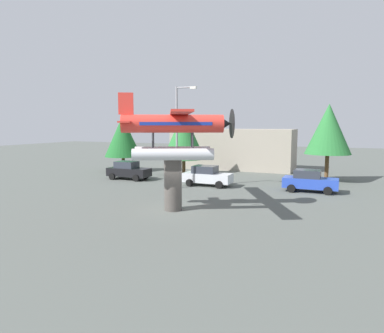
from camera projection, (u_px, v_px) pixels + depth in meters
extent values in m
plane|color=#515651|center=(173.00, 210.00, 22.31)|extent=(140.00, 140.00, 0.00)
cylinder|color=#4C4742|center=(173.00, 185.00, 22.12)|extent=(1.10, 1.10, 3.24)
cylinder|color=silver|center=(173.00, 154.00, 20.90)|extent=(4.59, 2.81, 0.70)
cylinder|color=#333338|center=(193.00, 140.00, 21.38)|extent=(0.13, 0.13, 0.90)
cylinder|color=#333338|center=(153.00, 141.00, 21.22)|extent=(0.13, 0.13, 0.90)
cylinder|color=silver|center=(173.00, 152.00, 22.88)|extent=(4.59, 2.81, 0.70)
cylinder|color=#333338|center=(192.00, 140.00, 22.37)|extent=(0.13, 0.13, 0.90)
cylinder|color=#333338|center=(153.00, 140.00, 22.21)|extent=(0.13, 0.13, 0.90)
cylinder|color=red|center=(173.00, 124.00, 21.68)|extent=(6.02, 3.81, 1.10)
cube|color=#193399|center=(176.00, 124.00, 21.69)|extent=(4.38, 2.99, 0.20)
cone|color=#262628|center=(225.00, 124.00, 21.90)|extent=(1.02, 1.10, 0.88)
cylinder|color=black|center=(232.00, 124.00, 21.92)|extent=(0.86, 1.62, 1.80)
cube|color=red|center=(179.00, 114.00, 21.63)|extent=(5.72, 9.76, 0.12)
cube|color=red|center=(126.00, 122.00, 21.48)|extent=(1.90, 2.81, 0.10)
cube|color=red|center=(126.00, 104.00, 21.35)|extent=(0.86, 0.52, 1.30)
cube|color=black|center=(129.00, 172.00, 34.73)|extent=(4.20, 1.70, 0.80)
cube|color=#2D333D|center=(127.00, 165.00, 34.74)|extent=(2.00, 1.56, 0.64)
cylinder|color=black|center=(136.00, 178.00, 33.43)|extent=(0.64, 0.22, 0.64)
cylinder|color=black|center=(146.00, 176.00, 35.07)|extent=(0.64, 0.22, 0.64)
cylinder|color=black|center=(112.00, 176.00, 34.49)|extent=(0.64, 0.22, 0.64)
cylinder|color=black|center=(123.00, 174.00, 36.13)|extent=(0.64, 0.22, 0.64)
cube|color=silver|center=(208.00, 178.00, 31.05)|extent=(4.20, 1.70, 0.80)
cube|color=#2D333D|center=(205.00, 169.00, 31.07)|extent=(2.00, 1.56, 0.64)
cylinder|color=black|center=(219.00, 185.00, 29.75)|extent=(0.64, 0.22, 0.64)
cylinder|color=black|center=(226.00, 182.00, 31.39)|extent=(0.64, 0.22, 0.64)
cylinder|color=black|center=(189.00, 183.00, 30.81)|extent=(0.64, 0.22, 0.64)
cylinder|color=black|center=(197.00, 180.00, 32.45)|extent=(0.64, 0.22, 0.64)
cube|color=#2847B7|center=(310.00, 183.00, 28.28)|extent=(4.20, 1.70, 0.80)
cube|color=#2D333D|center=(307.00, 174.00, 28.30)|extent=(2.00, 1.56, 0.64)
cylinder|color=black|center=(328.00, 191.00, 26.98)|extent=(0.64, 0.22, 0.64)
cylinder|color=black|center=(329.00, 187.00, 28.62)|extent=(0.64, 0.22, 0.64)
cylinder|color=black|center=(291.00, 188.00, 28.04)|extent=(0.64, 0.22, 0.64)
cylinder|color=black|center=(294.00, 185.00, 29.68)|extent=(0.64, 0.22, 0.64)
cylinder|color=gray|center=(177.00, 138.00, 29.58)|extent=(0.18, 0.18, 8.42)
cylinder|color=gray|center=(185.00, 87.00, 28.78)|extent=(1.60, 0.12, 0.12)
cube|color=silver|center=(193.00, 88.00, 28.51)|extent=(0.50, 0.28, 0.20)
cube|color=#9E9384|center=(233.00, 149.00, 43.19)|extent=(14.53, 5.21, 4.79)
cylinder|color=brown|center=(123.00, 164.00, 40.66)|extent=(0.36, 0.36, 1.70)
cone|color=#1E6028|center=(123.00, 136.00, 40.29)|extent=(4.13, 4.13, 4.59)
cylinder|color=brown|center=(184.00, 167.00, 37.70)|extent=(0.36, 0.36, 1.71)
cone|color=#287033|center=(184.00, 135.00, 37.31)|extent=(4.52, 4.52, 5.02)
cylinder|color=brown|center=(327.00, 168.00, 33.28)|extent=(0.36, 0.36, 2.60)
cone|color=#287033|center=(328.00, 129.00, 32.85)|extent=(4.19, 4.19, 4.65)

